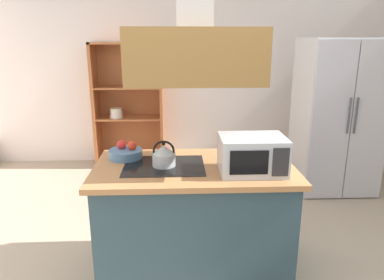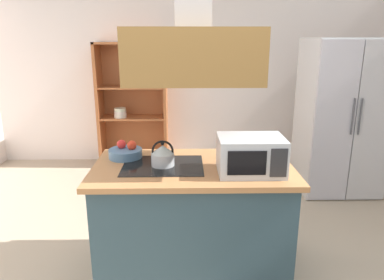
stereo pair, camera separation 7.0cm
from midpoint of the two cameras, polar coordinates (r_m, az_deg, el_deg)
wall_back at (r=5.41m, az=1.02°, el=10.88°), size 6.00×0.12×2.70m
kitchen_island at (r=2.88m, az=0.84°, el=-12.45°), size 1.50×0.84×0.90m
range_hood at (r=2.54m, az=0.97°, el=15.58°), size 0.90×0.70×1.17m
refrigerator at (r=4.65m, az=22.97°, el=3.37°), size 0.90×0.78×1.83m
dish_cabinet at (r=5.32m, az=-8.97°, el=4.45°), size 0.99×0.40×1.77m
kettle at (r=2.68m, az=-3.93°, el=-2.43°), size 0.17×0.17×0.19m
cutting_board at (r=2.95m, az=9.01°, el=-2.32°), size 0.34×0.24×0.02m
microwave at (r=2.57m, az=10.10°, el=-2.35°), size 0.46×0.35×0.26m
fruit_bowl at (r=2.91m, az=-9.83°, el=-1.92°), size 0.26×0.26×0.14m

